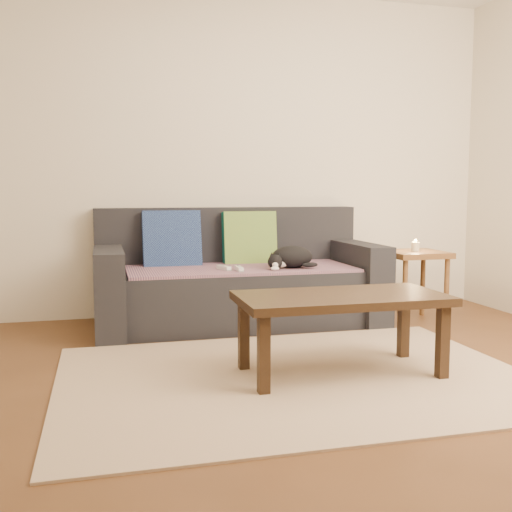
% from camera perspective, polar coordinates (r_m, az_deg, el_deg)
% --- Properties ---
extents(ground, '(4.50, 4.50, 0.00)m').
position_cam_1_polar(ground, '(3.15, 4.69, -12.34)').
color(ground, brown).
rests_on(ground, ground).
extents(back_wall, '(4.50, 0.04, 2.60)m').
position_cam_1_polar(back_wall, '(4.93, -2.93, 9.67)').
color(back_wall, beige).
rests_on(back_wall, ground).
extents(sofa, '(2.10, 0.94, 0.87)m').
position_cam_1_polar(sofa, '(4.56, -1.78, -2.54)').
color(sofa, '#232328').
rests_on(sofa, ground).
extents(throw_blanket, '(1.66, 0.74, 0.02)m').
position_cam_1_polar(throw_blanket, '(4.45, -1.53, -1.18)').
color(throw_blanket, '#422A50').
rests_on(throw_blanket, sofa).
extents(cushion_navy, '(0.44, 0.20, 0.45)m').
position_cam_1_polar(cushion_navy, '(4.60, -8.02, 1.52)').
color(cushion_navy, '#111A49').
rests_on(cushion_navy, throw_blanket).
extents(cushion_green, '(0.42, 0.15, 0.43)m').
position_cam_1_polar(cushion_green, '(4.71, -0.64, 1.68)').
color(cushion_green, '#0C4E43').
rests_on(cushion_green, throw_blanket).
extents(cat, '(0.38, 0.28, 0.16)m').
position_cam_1_polar(cat, '(4.39, 3.32, -0.13)').
color(cat, black).
rests_on(cat, throw_blanket).
extents(wii_remote_a, '(0.04, 0.15, 0.03)m').
position_cam_1_polar(wii_remote_a, '(4.23, -1.61, -1.21)').
color(wii_remote_a, white).
rests_on(wii_remote_a, throw_blanket).
extents(wii_remote_b, '(0.08, 0.15, 0.03)m').
position_cam_1_polar(wii_remote_b, '(4.29, -3.09, -1.13)').
color(wii_remote_b, white).
rests_on(wii_remote_b, throw_blanket).
extents(side_table, '(0.43, 0.43, 0.54)m').
position_cam_1_polar(side_table, '(4.77, 14.89, -0.69)').
color(side_table, brown).
rests_on(side_table, ground).
extents(candle, '(0.06, 0.06, 0.09)m').
position_cam_1_polar(candle, '(4.76, 14.93, 0.90)').
color(candle, beige).
rests_on(candle, side_table).
extents(rug, '(2.50, 1.80, 0.01)m').
position_cam_1_polar(rug, '(3.29, 3.82, -11.44)').
color(rug, tan).
rests_on(rug, ground).
extents(coffee_table, '(1.12, 0.56, 0.45)m').
position_cam_1_polar(coffee_table, '(3.27, 8.11, -4.60)').
color(coffee_table, black).
rests_on(coffee_table, rug).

